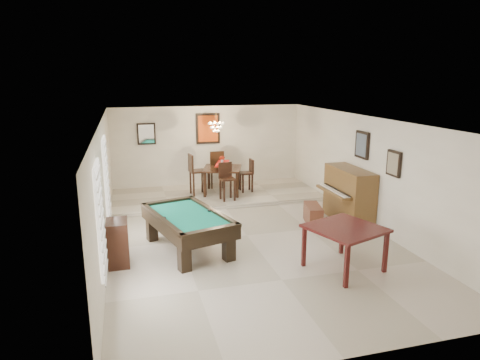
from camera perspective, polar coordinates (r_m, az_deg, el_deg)
name	(u,v)px	position (r m, az deg, el deg)	size (l,w,h in m)	color
ground_plane	(247,236)	(9.76, 0.93, -7.45)	(6.00, 9.00, 0.02)	beige
wall_back	(208,147)	(13.66, -4.29, 4.38)	(6.00, 0.04, 2.60)	silver
wall_front	(350,265)	(5.41, 14.51, -10.94)	(6.00, 0.04, 2.60)	silver
wall_left	(104,189)	(9.03, -17.67, -1.13)	(0.04, 9.00, 2.60)	silver
wall_right	(369,172)	(10.57, 16.78, 1.05)	(0.04, 9.00, 2.60)	silver
ceiling	(247,120)	(9.14, 0.99, 7.99)	(6.00, 9.00, 0.04)	white
dining_step	(217,195)	(12.73, -3.12, -2.02)	(6.00, 2.50, 0.12)	beige
window_left_front	(100,218)	(6.89, -18.14, -4.87)	(0.06, 1.00, 1.70)	white
window_left_rear	(106,177)	(9.59, -17.40, 0.35)	(0.06, 1.00, 1.70)	white
pool_table	(188,232)	(8.94, -6.95, -6.94)	(1.22, 2.25, 0.75)	black
square_table	(344,248)	(8.23, 13.72, -8.81)	(1.20, 1.20, 0.83)	#360E0D
upright_piano	(343,196)	(10.75, 13.58, -2.03)	(0.89, 1.60, 1.33)	brown
piano_bench	(313,214)	(10.57, 9.72, -4.55)	(0.33, 0.84, 0.47)	brown
apothecary_chest	(118,243)	(8.50, -15.95, -8.07)	(0.39, 0.58, 0.87)	black
dining_table	(222,178)	(12.62, -2.38, 0.21)	(1.07, 1.07, 0.89)	black
flower_vase	(222,160)	(12.50, -2.40, 2.72)	(0.14, 0.14, 0.23)	#A3210E
dining_chair_south	(227,182)	(11.89, -1.69, -0.24)	(0.39, 0.39, 1.05)	black
dining_chair_north	(216,169)	(13.29, -3.25, 1.50)	(0.43, 0.43, 1.16)	black
dining_chair_west	(198,174)	(12.49, -5.65, 0.76)	(0.45, 0.45, 1.21)	black
dining_chair_east	(246,175)	(12.79, 0.83, 0.60)	(0.36, 0.36, 0.98)	black
chandelier	(216,123)	(12.27, -3.20, 7.57)	(0.44, 0.44, 0.60)	#FFE5B2
back_painting	(208,129)	(13.53, -4.30, 6.86)	(0.75, 0.06, 0.95)	#D84C14
back_mirror	(146,134)	(13.32, -12.38, 6.03)	(0.55, 0.06, 0.65)	white
right_picture_upper	(362,145)	(10.70, 15.98, 4.52)	(0.06, 0.55, 0.65)	slate
right_picture_lower	(394,164)	(9.66, 19.84, 2.08)	(0.06, 0.45, 0.55)	gray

